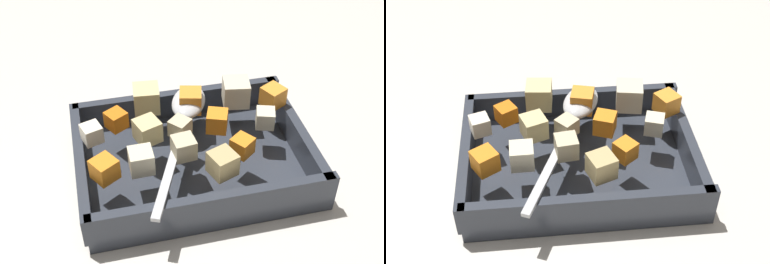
# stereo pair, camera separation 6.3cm
# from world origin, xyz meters

# --- Properties ---
(ground_plane) EXTENTS (4.00, 4.00, 0.00)m
(ground_plane) POSITION_xyz_m (0.00, 0.00, 0.00)
(ground_plane) COLOR beige
(baking_dish) EXTENTS (0.29, 0.21, 0.05)m
(baking_dish) POSITION_xyz_m (0.00, 0.01, 0.02)
(baking_dish) COLOR #333842
(baking_dish) RESTS_ON ground_plane
(carrot_chunk_far_right) EXTENTS (0.03, 0.03, 0.02)m
(carrot_chunk_far_right) POSITION_xyz_m (-0.05, 0.05, 0.06)
(carrot_chunk_far_right) COLOR orange
(carrot_chunk_far_right) RESTS_ON baking_dish
(carrot_chunk_front_center) EXTENTS (0.04, 0.04, 0.03)m
(carrot_chunk_front_center) POSITION_xyz_m (0.11, 0.05, 0.07)
(carrot_chunk_front_center) COLOR orange
(carrot_chunk_front_center) RESTS_ON baking_dish
(carrot_chunk_corner_se) EXTENTS (0.03, 0.03, 0.02)m
(carrot_chunk_corner_se) POSITION_xyz_m (-0.03, 0.00, 0.07)
(carrot_chunk_corner_se) COLOR orange
(carrot_chunk_corner_se) RESTS_ON baking_dish
(carrot_chunk_mid_right) EXTENTS (0.03, 0.03, 0.03)m
(carrot_chunk_mid_right) POSITION_xyz_m (-0.01, -0.05, 0.07)
(carrot_chunk_mid_right) COLOR orange
(carrot_chunk_mid_right) RESTS_ON baking_dish
(carrot_chunk_near_left) EXTENTS (0.03, 0.03, 0.02)m
(carrot_chunk_near_left) POSITION_xyz_m (0.09, -0.03, 0.06)
(carrot_chunk_near_left) COLOR orange
(carrot_chunk_near_left) RESTS_ON baking_dish
(carrot_chunk_center) EXTENTS (0.03, 0.03, 0.03)m
(carrot_chunk_center) POSITION_xyz_m (-0.11, -0.03, 0.07)
(carrot_chunk_center) COLOR orange
(carrot_chunk_center) RESTS_ON baking_dish
(potato_chunk_rim_edge) EXTENTS (0.04, 0.04, 0.03)m
(potato_chunk_rim_edge) POSITION_xyz_m (-0.02, 0.08, 0.07)
(potato_chunk_rim_edge) COLOR tan
(potato_chunk_rim_edge) RESTS_ON baking_dish
(potato_chunk_near_spoon) EXTENTS (0.03, 0.03, 0.03)m
(potato_chunk_near_spoon) POSITION_xyz_m (0.02, 0.04, 0.07)
(potato_chunk_near_spoon) COLOR beige
(potato_chunk_near_spoon) RESTS_ON baking_dish
(potato_chunk_corner_sw) EXTENTS (0.03, 0.03, 0.02)m
(potato_chunk_corner_sw) POSITION_xyz_m (-0.09, 0.01, 0.06)
(potato_chunk_corner_sw) COLOR beige
(potato_chunk_corner_sw) RESTS_ON baking_dish
(potato_chunk_heap_side) EXTENTS (0.03, 0.03, 0.03)m
(potato_chunk_heap_side) POSITION_xyz_m (0.07, 0.05, 0.07)
(potato_chunk_heap_side) COLOR beige
(potato_chunk_heap_side) RESTS_ON baking_dish
(potato_chunk_corner_nw) EXTENTS (0.04, 0.04, 0.03)m
(potato_chunk_corner_nw) POSITION_xyz_m (0.05, -0.06, 0.07)
(potato_chunk_corner_nw) COLOR #E0CC89
(potato_chunk_corner_nw) RESTS_ON baking_dish
(potato_chunk_mid_left) EXTENTS (0.04, 0.04, 0.03)m
(potato_chunk_mid_left) POSITION_xyz_m (0.06, 0.00, 0.07)
(potato_chunk_mid_left) COLOR #E0CC89
(potato_chunk_mid_left) RESTS_ON baking_dish
(potato_chunk_corner_ne) EXTENTS (0.03, 0.03, 0.02)m
(potato_chunk_corner_ne) POSITION_xyz_m (0.02, 0.00, 0.06)
(potato_chunk_corner_ne) COLOR beige
(potato_chunk_corner_ne) RESTS_ON baking_dish
(parsnip_chunk_far_left) EXTENTS (0.04, 0.04, 0.03)m
(parsnip_chunk_far_left) POSITION_xyz_m (-0.07, -0.05, 0.07)
(parsnip_chunk_far_left) COLOR beige
(parsnip_chunk_far_left) RESTS_ON baking_dish
(parsnip_chunk_under_handle) EXTENTS (0.03, 0.03, 0.02)m
(parsnip_chunk_under_handle) POSITION_xyz_m (0.12, -0.01, 0.06)
(parsnip_chunk_under_handle) COLOR silver
(parsnip_chunk_under_handle) RESTS_ON baking_dish
(serving_spoon) EXTENTS (0.11, 0.22, 0.02)m
(serving_spoon) POSITION_xyz_m (0.00, -0.04, 0.06)
(serving_spoon) COLOR silver
(serving_spoon) RESTS_ON baking_dish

